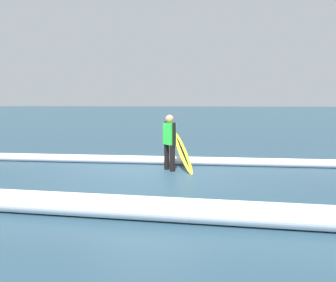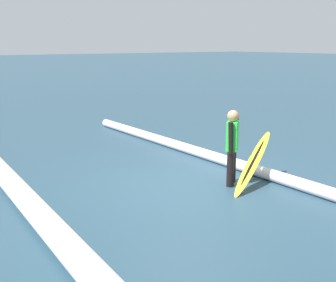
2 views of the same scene
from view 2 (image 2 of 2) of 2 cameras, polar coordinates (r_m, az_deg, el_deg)
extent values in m
plane|color=#264151|center=(8.68, 2.15, -5.54)|extent=(194.49, 194.49, 0.00)
cylinder|color=black|center=(8.77, 8.35, -3.14)|extent=(0.14, 0.14, 0.69)
cylinder|color=black|center=(8.50, 8.09, -3.64)|extent=(0.14, 0.14, 0.69)
cube|color=#2DD83F|center=(8.48, 8.36, 0.67)|extent=(0.37, 0.39, 0.56)
sphere|color=tan|center=(8.41, 8.44, 3.23)|extent=(0.22, 0.22, 0.22)
cylinder|color=black|center=(8.69, 8.55, 0.95)|extent=(0.09, 0.20, 0.62)
cylinder|color=black|center=(8.27, 8.15, 0.38)|extent=(0.09, 0.12, 0.62)
ellipsoid|color=yellow|center=(8.56, 10.97, -2.77)|extent=(0.78, 1.55, 0.97)
ellipsoid|color=black|center=(8.56, 10.97, -2.74)|extent=(0.53, 1.21, 0.78)
cylinder|color=white|center=(8.88, 14.60, -4.73)|extent=(14.96, 0.52, 0.24)
cylinder|color=white|center=(6.29, -14.42, -11.39)|extent=(17.16, 1.59, 0.37)
camera|label=1|loc=(5.91, -64.91, -3.25)|focal=36.25mm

